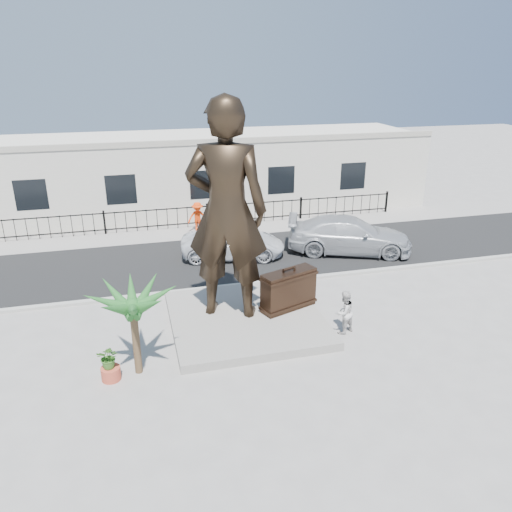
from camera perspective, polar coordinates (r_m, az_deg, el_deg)
The scene contains 16 objects.
ground at distance 16.67m, azimuth 1.76°, elevation -9.84°, with size 100.00×100.00×0.00m, color #9E9991.
street at distance 23.67m, azimuth -3.66°, elevation -0.03°, with size 40.00×7.00×0.01m, color black.
curb at distance 20.50m, azimuth -1.76°, elevation -3.36°, with size 40.00×0.25×0.12m, color #A5A399.
far_sidewalk at distance 27.38m, azimuth -5.28°, elevation 2.94°, with size 40.00×2.50×0.02m, color #9E9991.
plinth at distance 17.74m, azimuth -1.17°, elevation -7.20°, with size 5.20×5.20×0.30m, color gray.
fence at distance 27.95m, azimuth -5.60°, elevation 4.59°, with size 22.00×0.10×1.20m, color black.
building at distance 31.59m, azimuth -6.96°, elevation 9.50°, with size 28.00×7.00×4.40m, color silver.
statue at distance 16.54m, azimuth -3.39°, elevation 5.17°, with size 2.72×1.78×7.46m, color black.
suitcase at distance 17.87m, azimuth 3.74°, elevation -3.89°, with size 2.05×0.65×1.44m, color black.
tourist at distance 17.13m, azimuth 10.04°, elevation -6.35°, with size 0.74×0.58×1.53m, color beige.
car_white at distance 23.41m, azimuth -2.63°, elevation 1.50°, with size 2.22×4.81×1.34m, color silver.
car_silver at distance 24.33m, azimuth 10.63°, elevation 2.38°, with size 2.38×5.86×1.70m, color #A8AAAD.
worker at distance 26.91m, azimuth -6.68°, elevation 4.42°, with size 1.06×0.61×1.64m, color #F73E0D.
palm_tree at distance 15.66m, azimuth -13.21°, elevation -12.75°, with size 1.80×1.80×3.20m, color #205A21, non-canonical shape.
planter at distance 15.43m, azimuth -16.24°, elevation -12.76°, with size 0.56×0.56×0.40m, color #BF4932.
shrub at distance 15.14m, azimuth -16.46°, elevation -11.04°, with size 0.62×0.54×0.69m, color #386B22.
Camera 1 is at (-4.07, -13.66, 8.65)m, focal length 35.00 mm.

